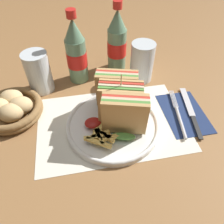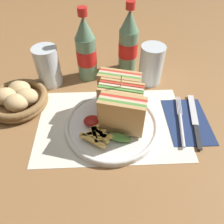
# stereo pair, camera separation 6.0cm
# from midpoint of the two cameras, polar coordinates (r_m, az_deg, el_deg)

# --- Properties ---
(ground_plane) EXTENTS (4.00, 4.00, 0.00)m
(ground_plane) POSITION_cam_midpoint_polar(r_m,az_deg,el_deg) (0.61, -2.47, -4.52)
(ground_plane) COLOR olive
(placemat) EXTENTS (0.42, 0.28, 0.00)m
(placemat) POSITION_cam_midpoint_polar(r_m,az_deg,el_deg) (0.63, -2.34, -2.98)
(placemat) COLOR silver
(placemat) RESTS_ON ground_plane
(plate_main) EXTENTS (0.26, 0.26, 0.02)m
(plate_main) POSITION_cam_midpoint_polar(r_m,az_deg,el_deg) (0.61, -2.47, -3.42)
(plate_main) COLOR white
(plate_main) RESTS_ON ground_plane
(club_sandwich) EXTENTS (0.13, 0.20, 0.15)m
(club_sandwich) POSITION_cam_midpoint_polar(r_m,az_deg,el_deg) (0.58, -0.76, 2.40)
(club_sandwich) COLOR tan
(club_sandwich) RESTS_ON plate_main
(fries_pile) EXTENTS (0.09, 0.11, 0.02)m
(fries_pile) POSITION_cam_midpoint_polar(r_m,az_deg,el_deg) (0.56, -5.92, -5.95)
(fries_pile) COLOR #E0B756
(fries_pile) RESTS_ON plate_main
(ketchup_blob) EXTENTS (0.05, 0.04, 0.02)m
(ketchup_blob) POSITION_cam_midpoint_polar(r_m,az_deg,el_deg) (0.60, -7.90, -2.96)
(ketchup_blob) COLOR maroon
(ketchup_blob) RESTS_ON plate_main
(napkin) EXTENTS (0.12, 0.18, 0.00)m
(napkin) POSITION_cam_midpoint_polar(r_m,az_deg,el_deg) (0.68, 15.88, -0.36)
(napkin) COLOR navy
(napkin) RESTS_ON ground_plane
(fork) EXTENTS (0.05, 0.19, 0.01)m
(fork) POSITION_cam_midpoint_polar(r_m,az_deg,el_deg) (0.65, 14.66, -1.43)
(fork) COLOR silver
(fork) RESTS_ON napkin
(knife) EXTENTS (0.05, 0.21, 0.00)m
(knife) POSITION_cam_midpoint_polar(r_m,az_deg,el_deg) (0.68, 17.60, -0.05)
(knife) COLOR black
(knife) RESTS_ON napkin
(coke_bottle_near) EXTENTS (0.07, 0.07, 0.24)m
(coke_bottle_near) POSITION_cam_midpoint_polar(r_m,az_deg,el_deg) (0.74, -11.74, 14.80)
(coke_bottle_near) COLOR slate
(coke_bottle_near) RESTS_ON ground_plane
(coke_bottle_far) EXTENTS (0.07, 0.07, 0.24)m
(coke_bottle_far) POSITION_cam_midpoint_polar(r_m,az_deg,el_deg) (0.78, -1.02, 17.63)
(coke_bottle_far) COLOR slate
(coke_bottle_far) RESTS_ON ground_plane
(glass_near) EXTENTS (0.08, 0.08, 0.13)m
(glass_near) POSITION_cam_midpoint_polar(r_m,az_deg,el_deg) (0.75, 5.45, 12.18)
(glass_near) COLOR silver
(glass_near) RESTS_ON ground_plane
(glass_far) EXTENTS (0.08, 0.08, 0.13)m
(glass_far) POSITION_cam_midpoint_polar(r_m,az_deg,el_deg) (0.75, -20.71, 8.98)
(glass_far) COLOR silver
(glass_far) RESTS_ON ground_plane
(bread_basket) EXTENTS (0.18, 0.18, 0.06)m
(bread_basket) POSITION_cam_midpoint_polar(r_m,az_deg,el_deg) (0.71, -27.08, 0.67)
(bread_basket) COLOR olive
(bread_basket) RESTS_ON ground_plane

